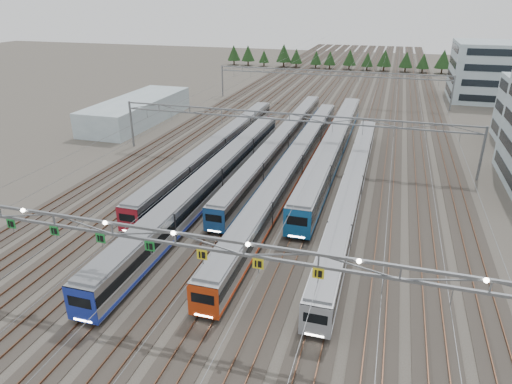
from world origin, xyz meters
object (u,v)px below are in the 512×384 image
(train_f, at_px, (352,186))
(depot_bldg_north, at_px, (499,72))
(train_e, at_px, (334,146))
(train_a, at_px, (218,147))
(train_b, at_px, (212,180))
(gantry_mid, at_px, (289,123))
(gantry_far, at_px, (330,77))
(west_shed, at_px, (138,110))
(train_d, at_px, (293,165))
(gantry_near, at_px, (174,241))
(train_c, at_px, (281,141))

(train_f, xyz_separation_m, depot_bldg_north, (28.46, 72.56, 5.16))
(train_e, bearing_deg, train_a, -163.47)
(train_b, bearing_deg, train_e, 54.69)
(gantry_mid, xyz_separation_m, gantry_far, (0.00, 45.00, 0.00))
(train_a, relative_size, west_shed, 1.83)
(train_b, relative_size, train_d, 0.83)
(gantry_near, height_order, west_shed, gantry_near)
(train_b, xyz_separation_m, depot_bldg_north, (46.46, 76.33, 4.94))
(gantry_near, height_order, gantry_mid, gantry_near)
(train_e, bearing_deg, train_f, -73.61)
(train_a, relative_size, gantry_near, 0.97)
(train_d, bearing_deg, train_e, 65.92)
(train_e, relative_size, gantry_far, 1.02)
(train_d, relative_size, depot_bldg_north, 3.07)
(gantry_near, bearing_deg, train_e, 81.10)
(gantry_near, xyz_separation_m, gantry_far, (0.05, 85.12, -0.70))
(train_e, xyz_separation_m, depot_bldg_north, (32.96, 57.27, 4.81))
(train_c, distance_m, train_d, 11.90)
(train_c, xyz_separation_m, depot_bldg_north, (41.96, 56.32, 5.14))
(train_b, relative_size, train_f, 1.00)
(train_e, height_order, gantry_mid, gantry_mid)
(train_b, height_order, gantry_near, gantry_near)
(train_f, relative_size, depot_bldg_north, 2.56)
(gantry_near, bearing_deg, depot_bldg_north, 68.45)
(train_b, relative_size, gantry_far, 1.00)
(train_a, relative_size, train_f, 0.97)
(gantry_far, height_order, west_shed, gantry_far)
(train_c, height_order, train_e, train_e)
(train_e, bearing_deg, train_c, 173.96)
(train_b, relative_size, train_c, 0.91)
(train_f, bearing_deg, train_e, 106.39)
(gantry_near, xyz_separation_m, gantry_mid, (0.05, 40.12, -0.70))
(gantry_mid, bearing_deg, train_f, -46.86)
(train_f, height_order, gantry_near, gantry_near)
(train_d, bearing_deg, train_b, -135.02)
(train_b, bearing_deg, train_c, 77.33)
(train_e, xyz_separation_m, train_f, (4.50, -15.29, -0.34))
(west_shed, bearing_deg, gantry_far, 39.12)
(depot_bldg_north, bearing_deg, train_c, -126.69)
(train_a, xyz_separation_m, train_d, (13.50, -4.73, 0.04))
(train_d, height_order, gantry_mid, gantry_mid)
(train_c, bearing_deg, depot_bldg_north, 53.31)
(train_a, height_order, train_d, train_d)
(train_f, distance_m, gantry_near, 30.74)
(train_b, height_order, train_c, train_b)
(train_c, distance_m, train_e, 9.06)
(train_a, xyz_separation_m, train_c, (9.00, 6.29, -0.06))
(gantry_mid, distance_m, gantry_far, 45.00)
(train_c, height_order, depot_bldg_north, depot_bldg_north)
(train_f, bearing_deg, gantry_far, 101.16)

